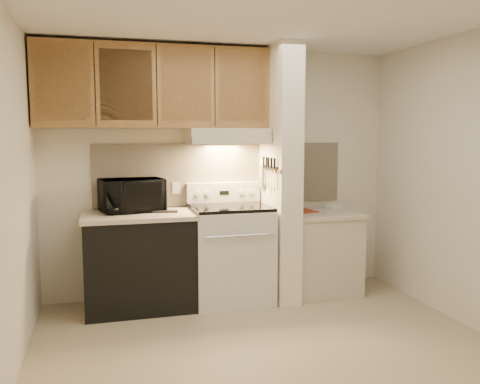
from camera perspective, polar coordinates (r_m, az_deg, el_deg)
name	(u,v)px	position (r m, az deg, el deg)	size (l,w,h in m)	color
floor	(267,347)	(4.14, 3.06, -16.95)	(3.60, 3.60, 0.00)	tan
ceiling	(269,15)	(3.88, 3.30, 19.20)	(3.60, 3.60, 0.00)	white
wall_back	(222,172)	(5.25, -2.05, 2.21)	(3.60, 0.02, 2.50)	silver
wall_left	(8,195)	(3.66, -24.59, -0.31)	(0.02, 3.00, 2.50)	silver
wall_right	(470,181)	(4.70, 24.45, 1.11)	(0.02, 3.00, 2.50)	silver
backsplash	(222,174)	(5.24, -2.02, 2.04)	(2.60, 0.02, 0.63)	beige
range_body	(230,255)	(5.04, -1.10, -7.07)	(0.76, 0.65, 0.92)	silver
oven_window	(239,258)	(4.73, -0.14, -7.47)	(0.50, 0.01, 0.30)	black
oven_handle	(240,236)	(4.65, -0.02, -4.95)	(0.02, 0.02, 0.65)	silver
cooktop	(230,207)	(4.95, -1.11, -1.72)	(0.74, 0.64, 0.03)	black
range_backguard	(223,192)	(5.21, -1.89, -0.03)	(0.76, 0.08, 0.20)	silver
range_display	(224,193)	(5.17, -1.78, -0.08)	(0.10, 0.01, 0.04)	black
range_knob_left_outer	(197,194)	(5.11, -4.82, -0.18)	(0.05, 0.05, 0.02)	silver
range_knob_left_inner	(207,193)	(5.13, -3.72, -0.15)	(0.05, 0.05, 0.02)	silver
range_knob_right_inner	(241,192)	(5.21, 0.15, -0.02)	(0.05, 0.05, 0.02)	silver
range_knob_right_outer	(251,192)	(5.24, 1.21, 0.01)	(0.05, 0.05, 0.02)	silver
dishwasher_front	(140,263)	(4.92, -11.20, -7.84)	(1.00, 0.63, 0.87)	black
left_countertop	(139,215)	(4.83, -11.32, -2.60)	(1.04, 0.67, 0.04)	beige
spoon_rest	(165,212)	(4.84, -8.44, -2.19)	(0.24, 0.08, 0.02)	black
teal_jar	(112,206)	(5.03, -14.18, -1.56)	(0.08, 0.08, 0.09)	#2B7170
outlet	(176,188)	(5.15, -7.18, 0.40)	(0.08, 0.01, 0.12)	beige
microwave	(132,195)	(4.94, -12.06, -0.34)	(0.57, 0.38, 0.31)	black
partition_pillar	(280,174)	(5.06, 4.51, 2.03)	(0.22, 0.70, 2.50)	white
pillar_trim	(269,169)	(5.02, 3.26, 2.58)	(0.01, 0.70, 0.04)	olive
knife_strip	(270,167)	(4.97, 3.39, 2.77)	(0.02, 0.42, 0.04)	black
knife_blade_a	(274,179)	(4.81, 3.89, 1.44)	(0.01, 0.04, 0.16)	silver
knife_handle_a	(275,163)	(4.80, 3.90, 3.23)	(0.02, 0.02, 0.10)	black
knife_blade_b	(272,179)	(4.89, 3.56, 1.41)	(0.01, 0.04, 0.18)	silver
knife_handle_b	(271,163)	(4.89, 3.55, 3.29)	(0.02, 0.02, 0.10)	black
knife_blade_c	(269,180)	(4.97, 3.25, 1.38)	(0.01, 0.04, 0.20)	silver
knife_handle_c	(268,162)	(4.97, 3.20, 3.35)	(0.02, 0.02, 0.10)	black
knife_blade_d	(266,177)	(5.05, 2.93, 1.70)	(0.01, 0.04, 0.16)	silver
knife_handle_d	(267,162)	(5.03, 3.01, 3.38)	(0.02, 0.02, 0.10)	black
knife_blade_e	(264,177)	(5.12, 2.70, 1.65)	(0.01, 0.04, 0.18)	silver
knife_handle_e	(264,161)	(5.11, 2.68, 3.44)	(0.02, 0.02, 0.10)	black
oven_mitt	(262,177)	(5.18, 2.49, 1.74)	(0.03, 0.09, 0.23)	slate
right_cab_base	(321,254)	(5.37, 9.08, -6.91)	(0.70, 0.60, 0.81)	beige
right_countertop	(322,214)	(5.28, 9.17, -2.43)	(0.74, 0.64, 0.04)	beige
red_folder	(302,211)	(5.30, 6.95, -2.09)	(0.23, 0.31, 0.01)	#A0351F
white_box	(334,206)	(5.53, 10.47, -1.61)	(0.16, 0.11, 0.04)	white
range_hood	(227,136)	(5.02, -1.48, 6.30)	(0.78, 0.44, 0.15)	beige
hood_lip	(232,141)	(4.82, -0.87, 5.75)	(0.78, 0.04, 0.06)	beige
upper_cabinets	(155,87)	(4.96, -9.54, 11.52)	(2.18, 0.33, 0.77)	olive
cab_door_a	(62,83)	(4.79, -19.32, 11.43)	(0.46, 0.01, 0.63)	olive
cab_gap_a	(95,84)	(4.78, -15.99, 11.56)	(0.01, 0.01, 0.73)	black
cab_door_b	(126,85)	(4.78, -12.65, 11.64)	(0.46, 0.01, 0.63)	olive
cab_gap_b	(157,86)	(4.80, -9.34, 11.69)	(0.01, 0.01, 0.73)	black
cab_door_c	(186,86)	(4.84, -6.06, 11.70)	(0.46, 0.01, 0.63)	olive
cab_gap_c	(215,87)	(4.89, -2.85, 11.68)	(0.01, 0.01, 0.73)	black
cab_door_d	(243,88)	(4.96, 0.29, 11.62)	(0.46, 0.01, 0.63)	olive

